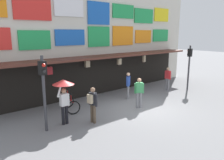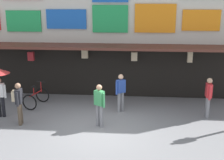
{
  "view_description": "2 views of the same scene",
  "coord_description": "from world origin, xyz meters",
  "px_view_note": "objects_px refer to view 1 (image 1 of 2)",
  "views": [
    {
      "loc": [
        -8.56,
        -7.67,
        4.08
      ],
      "look_at": [
        -0.97,
        1.48,
        1.5
      ],
      "focal_mm": 34.98,
      "sensor_mm": 36.0,
      "label": 1
    },
    {
      "loc": [
        1.3,
        -10.29,
        4.82
      ],
      "look_at": [
        0.3,
        1.39,
        1.55
      ],
      "focal_mm": 47.72,
      "sensor_mm": 36.0,
      "label": 2
    }
  ],
  "objects_px": {
    "pedestrian_in_black": "(128,84)",
    "pedestrian_in_red": "(93,102)",
    "bicycle_parked": "(70,104)",
    "pedestrian_in_white": "(168,77)",
    "pedestrian_in_purple": "(139,91)",
    "pedestrian_with_umbrella": "(64,89)",
    "traffic_light_far": "(189,60)",
    "traffic_light_near": "(43,82)"
  },
  "relations": [
    {
      "from": "bicycle_parked",
      "to": "pedestrian_in_purple",
      "type": "height_order",
      "value": "pedestrian_in_purple"
    },
    {
      "from": "bicycle_parked",
      "to": "pedestrian_with_umbrella",
      "type": "distance_m",
      "value": 2.11
    },
    {
      "from": "pedestrian_with_umbrella",
      "to": "pedestrian_in_black",
      "type": "distance_m",
      "value": 5.05
    },
    {
      "from": "bicycle_parked",
      "to": "pedestrian_in_white",
      "type": "distance_m",
      "value": 7.53
    },
    {
      "from": "traffic_light_near",
      "to": "pedestrian_in_white",
      "type": "height_order",
      "value": "traffic_light_near"
    },
    {
      "from": "traffic_light_near",
      "to": "pedestrian_with_umbrella",
      "type": "relative_size",
      "value": 1.54
    },
    {
      "from": "traffic_light_near",
      "to": "traffic_light_far",
      "type": "xyz_separation_m",
      "value": [
        10.82,
        0.02,
        0.0
      ]
    },
    {
      "from": "bicycle_parked",
      "to": "traffic_light_near",
      "type": "bearing_deg",
      "value": -143.21
    },
    {
      "from": "pedestrian_in_white",
      "to": "pedestrian_in_red",
      "type": "height_order",
      "value": "same"
    },
    {
      "from": "traffic_light_far",
      "to": "pedestrian_in_red",
      "type": "xyz_separation_m",
      "value": [
        -8.83,
        -0.59,
        -1.16
      ]
    },
    {
      "from": "traffic_light_far",
      "to": "pedestrian_in_black",
      "type": "bearing_deg",
      "value": 167.71
    },
    {
      "from": "traffic_light_far",
      "to": "pedestrian_in_red",
      "type": "bearing_deg",
      "value": -176.21
    },
    {
      "from": "traffic_light_far",
      "to": "bicycle_parked",
      "type": "xyz_separation_m",
      "value": [
        -8.85,
        1.45,
        -1.75
      ]
    },
    {
      "from": "pedestrian_in_black",
      "to": "traffic_light_near",
      "type": "bearing_deg",
      "value": -169.3
    },
    {
      "from": "pedestrian_in_red",
      "to": "pedestrian_with_umbrella",
      "type": "bearing_deg",
      "value": 147.0
    },
    {
      "from": "traffic_light_near",
      "to": "pedestrian_with_umbrella",
      "type": "bearing_deg",
      "value": 7.3
    },
    {
      "from": "traffic_light_near",
      "to": "traffic_light_far",
      "type": "relative_size",
      "value": 1.0
    },
    {
      "from": "pedestrian_in_red",
      "to": "pedestrian_in_black",
      "type": "bearing_deg",
      "value": 23.45
    },
    {
      "from": "pedestrian_in_white",
      "to": "traffic_light_near",
      "type": "bearing_deg",
      "value": -175.18
    },
    {
      "from": "pedestrian_in_red",
      "to": "pedestrian_in_white",
      "type": "bearing_deg",
      "value": 10.35
    },
    {
      "from": "pedestrian_in_white",
      "to": "pedestrian_in_purple",
      "type": "bearing_deg",
      "value": -163.33
    },
    {
      "from": "bicycle_parked",
      "to": "pedestrian_in_white",
      "type": "height_order",
      "value": "pedestrian_in_white"
    },
    {
      "from": "pedestrian_with_umbrella",
      "to": "pedestrian_in_red",
      "type": "relative_size",
      "value": 1.24
    },
    {
      "from": "pedestrian_in_black",
      "to": "pedestrian_in_purple",
      "type": "bearing_deg",
      "value": -114.21
    },
    {
      "from": "pedestrian_in_white",
      "to": "bicycle_parked",
      "type": "bearing_deg",
      "value": 174.84
    },
    {
      "from": "pedestrian_in_purple",
      "to": "traffic_light_near",
      "type": "bearing_deg",
      "value": 174.42
    },
    {
      "from": "pedestrian_in_black",
      "to": "pedestrian_in_red",
      "type": "distance_m",
      "value": 4.2
    },
    {
      "from": "traffic_light_far",
      "to": "pedestrian_in_white",
      "type": "bearing_deg",
      "value": 150.47
    },
    {
      "from": "traffic_light_far",
      "to": "pedestrian_in_black",
      "type": "relative_size",
      "value": 1.9
    },
    {
      "from": "bicycle_parked",
      "to": "pedestrian_in_black",
      "type": "height_order",
      "value": "pedestrian_in_black"
    },
    {
      "from": "pedestrian_with_umbrella",
      "to": "pedestrian_in_red",
      "type": "bearing_deg",
      "value": -33.0
    },
    {
      "from": "traffic_light_near",
      "to": "pedestrian_in_purple",
      "type": "xyz_separation_m",
      "value": [
        5.12,
        -0.5,
        -1.19
      ]
    },
    {
      "from": "pedestrian_in_black",
      "to": "pedestrian_in_white",
      "type": "xyz_separation_m",
      "value": [
        3.61,
        -0.31,
        0.0
      ]
    },
    {
      "from": "traffic_light_near",
      "to": "pedestrian_in_purple",
      "type": "bearing_deg",
      "value": -5.58
    },
    {
      "from": "pedestrian_in_purple",
      "to": "pedestrian_with_umbrella",
      "type": "xyz_separation_m",
      "value": [
        -4.18,
        0.62,
        0.69
      ]
    },
    {
      "from": "pedestrian_in_black",
      "to": "pedestrian_in_white",
      "type": "relative_size",
      "value": 1.0
    },
    {
      "from": "pedestrian_in_purple",
      "to": "pedestrian_in_white",
      "type": "height_order",
      "value": "same"
    },
    {
      "from": "bicycle_parked",
      "to": "pedestrian_in_red",
      "type": "bearing_deg",
      "value": -89.27
    },
    {
      "from": "pedestrian_in_black",
      "to": "pedestrian_in_white",
      "type": "distance_m",
      "value": 3.62
    },
    {
      "from": "pedestrian_in_purple",
      "to": "pedestrian_in_red",
      "type": "xyz_separation_m",
      "value": [
        -3.13,
        -0.07,
        0.04
      ]
    },
    {
      "from": "pedestrian_in_black",
      "to": "pedestrian_in_red",
      "type": "bearing_deg",
      "value": -156.55
    },
    {
      "from": "pedestrian_in_white",
      "to": "pedestrian_with_umbrella",
      "type": "bearing_deg",
      "value": -175.46
    }
  ]
}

